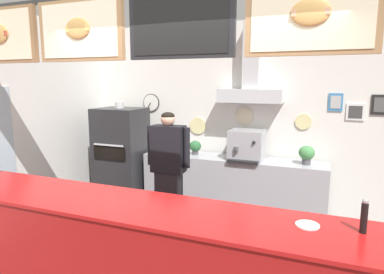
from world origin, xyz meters
TOP-DOWN VIEW (x-y plane):
  - back_wall_assembly at (0.00, 2.45)m, footprint 5.53×2.74m
  - service_counter at (0.00, -0.29)m, footprint 4.93×0.71m
  - back_prep_counter at (-0.14, 2.25)m, footprint 2.73×0.53m
  - pizza_oven at (-1.96, 2.04)m, footprint 0.75×0.67m
  - shop_worker at (-0.65, 1.12)m, footprint 0.57×0.23m
  - espresso_machine at (0.08, 2.22)m, footprint 0.49×0.49m
  - potted_basil at (-0.74, 2.26)m, footprint 0.18×0.18m
  - potted_thyme at (0.91, 2.24)m, footprint 0.21×0.21m
  - pepper_grinder at (1.42, -0.18)m, footprint 0.05×0.05m
  - condiment_plate at (1.07, -0.20)m, footprint 0.17×0.17m

SIDE VIEW (x-z plane):
  - back_prep_counter at x=-0.14m, z-range -0.01..0.89m
  - service_counter at x=0.00m, z-range 0.00..1.03m
  - pizza_oven at x=-1.96m, z-range -0.05..1.65m
  - shop_worker at x=-0.65m, z-range 0.06..1.72m
  - potted_basil at x=-0.74m, z-range 0.91..1.13m
  - condiment_plate at x=1.07m, z-range 1.03..1.05m
  - potted_thyme at x=0.91m, z-range 0.91..1.17m
  - espresso_machine at x=0.08m, z-range 0.89..1.32m
  - pepper_grinder at x=1.42m, z-range 1.03..1.27m
  - back_wall_assembly at x=0.00m, z-range 0.10..3.03m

